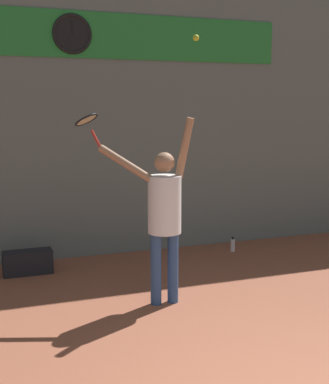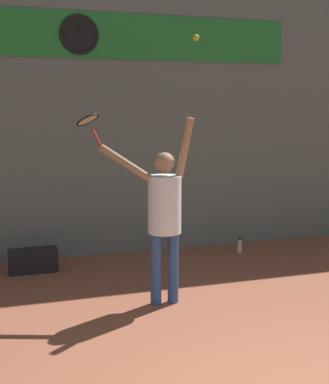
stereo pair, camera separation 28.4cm
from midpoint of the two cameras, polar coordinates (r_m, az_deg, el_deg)
The scene contains 8 objects.
back_wall at distance 8.56m, azimuth -2.61°, elevation 10.05°, with size 18.00×0.10×5.00m.
sponsor_banner at distance 8.57m, azimuth -2.54°, elevation 16.21°, with size 5.20×0.02×0.69m.
scoreboard_clock at distance 8.37m, azimuth -8.11°, elevation 16.31°, with size 0.59×0.05×0.59m.
tennis_player at distance 6.29m, azimuth 1.22°, elevation -1.89°, with size 1.06×0.64×2.23m.
tennis_racket at distance 6.47m, azimuth -6.83°, elevation 7.46°, with size 0.40×0.41×0.42m.
tennis_ball at distance 6.24m, azimuth 4.75°, elevation 16.09°, with size 0.07×0.07×0.07m.
water_bottle at distance 8.86m, azimuth 8.94°, elevation -5.69°, with size 0.07×0.07×0.24m.
equipment_bag at distance 7.93m, azimuth -12.85°, elevation -7.15°, with size 0.69×0.28×0.34m.
Camera 2 is at (-2.14, -2.77, 2.34)m, focal length 50.00 mm.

